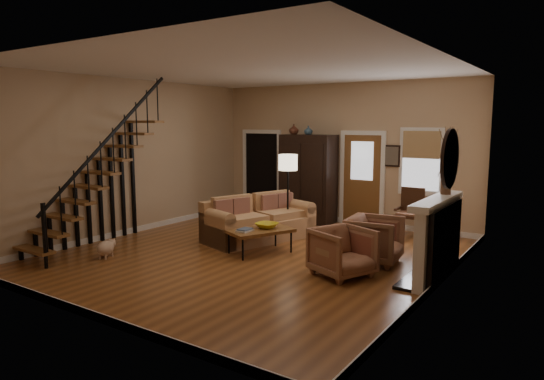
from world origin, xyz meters
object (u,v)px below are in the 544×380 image
Objects in this scene: armoire at (308,178)px; sofa at (259,220)px; armchair_left at (343,252)px; armchair_right at (375,240)px; side_chair at (409,213)px; coffee_table at (260,241)px; floor_lamp at (288,196)px.

armoire is 0.93× the size of sofa.
armchair_right is (0.13, 0.97, 0.02)m from armchair_left.
side_chair is (2.55, -0.20, -0.54)m from armoire.
armchair_left is at bearing 165.60° from armchair_right.
side_chair reaches higher than armchair_right.
floor_lamp is (-0.30, 1.43, 0.64)m from coffee_table.
armchair_left is at bearing -11.64° from coffee_table.
side_chair is (2.43, 2.00, 0.09)m from sofa.
armoire is 2.39× the size of armchair_right.
side_chair reaches higher than coffee_table.
side_chair reaches higher than armchair_left.
sofa is 1.31× the size of floor_lamp.
floor_lamp reaches higher than sofa.
armchair_left is 0.98m from armchair_right.
armchair_left is at bearing -40.22° from floor_lamp.
sofa is at bearing 78.72° from armchair_right.
armoire is 2.06× the size of side_chair.
armchair_right is 2.22m from side_chair.
armoire is at bearing 60.15° from armchair_left.
sofa is 2.71m from armchair_left.
armchair_left is 3.19m from side_chair.
armoire is 2.61m from side_chair.
armoire is 1.63m from floor_lamp.
side_chair is (2.14, 1.37, -0.35)m from floor_lamp.
coffee_table is 1.60m from floor_lamp.
sofa is at bearing 126.17° from coffee_table.
armchair_right is 2.47m from floor_lamp.
armchair_left is at bearing -89.98° from side_chair.
armchair_right is at bearing 13.51° from sofa.
sofa reaches higher than coffee_table.
sofa is at bearing -114.92° from floor_lamp.
side_chair is (-0.00, 3.18, 0.13)m from armchair_left.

